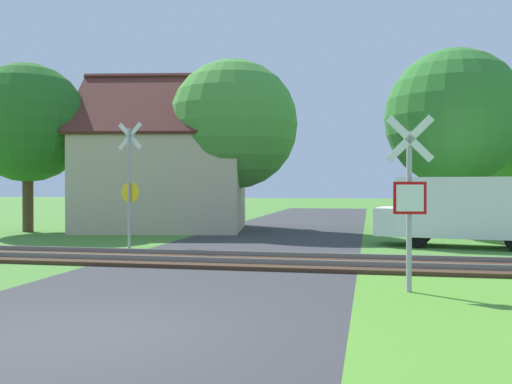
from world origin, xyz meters
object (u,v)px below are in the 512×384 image
Objects in this scene: crossing_sign_far at (130,180)px; tree_left at (28,123)px; stop_sign_near at (409,195)px; tree_center at (233,125)px; house at (165,178)px; mail_truck at (460,208)px; tree_right at (454,118)px.

crossing_sign_far is 0.55× the size of tree_left.
tree_center is (-6.54, 13.16, 2.81)m from stop_sign_near.
stop_sign_near is 0.40× the size of house.
crossing_sign_far is 10.59m from mail_truck.
crossing_sign_far is 7.77m from tree_center.
crossing_sign_far is at bearing 112.76° from mail_truck.
stop_sign_near is 10.12m from crossing_sign_far.
tree_center reaches higher than tree_right.
tree_right reaches higher than tree_left.
stop_sign_near is 14.96m from tree_center.
stop_sign_near is 0.82× the size of crossing_sign_far.
tree_right is (12.29, -0.36, 2.38)m from house.
tree_left is (-15.01, 10.99, 2.83)m from stop_sign_near.
tree_right is at bearing 4.49° from mail_truck.
tree_left reaches higher than crossing_sign_far.
house is 6.24m from tree_left.
house reaches higher than stop_sign_near.
mail_truck is (17.14, -2.67, -3.39)m from tree_left.
tree_center is 9.11m from tree_right.
tree_right is (10.73, 6.99, 2.52)m from crossing_sign_far.
tree_center is 1.04× the size of tree_left.
tree_center is (1.62, 7.19, 2.46)m from crossing_sign_far.
crossing_sign_far is 8.85m from tree_left.
stop_sign_near is 13.52m from tree_right.
mail_truck is (-0.44, -4.64, -3.43)m from tree_right.
house reaches higher than crossing_sign_far.
mail_truck is (11.85, -5.01, -1.05)m from house.
tree_left is at bearing -42.31° from stop_sign_near.
mail_truck is at bearing -95.41° from tree_right.
crossing_sign_far is at bearing -36.26° from tree_left.
crossing_sign_far reaches higher than mail_truck.
tree_left is at bearing -173.61° from tree_right.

